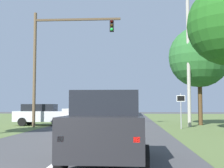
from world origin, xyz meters
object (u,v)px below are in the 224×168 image
object	(u,v)px
red_suv_near	(108,126)
crossing_suv_far	(42,114)
keep_moving_sign	(181,106)
oak_tree_right	(199,57)
utility_pole_right	(189,63)
pickup_truck_lead	(91,119)
traffic_light	(55,52)

from	to	relation	value
red_suv_near	crossing_suv_far	world-z (taller)	red_suv_near
keep_moving_sign	oak_tree_right	world-z (taller)	oak_tree_right
utility_pole_right	crossing_suv_far	bearing A→B (deg)	176.86
pickup_truck_lead	crossing_suv_far	bearing A→B (deg)	118.06
oak_tree_right	utility_pole_right	size ratio (longest dim) A/B	0.83
oak_tree_right	crossing_suv_far	bearing A→B (deg)	-174.46
utility_pole_right	red_suv_near	bearing A→B (deg)	-108.69
traffic_light	crossing_suv_far	bearing A→B (deg)	129.93
oak_tree_right	utility_pole_right	distance (m)	2.44
oak_tree_right	utility_pole_right	world-z (taller)	utility_pole_right
red_suv_near	utility_pole_right	size ratio (longest dim) A/B	0.46
traffic_light	oak_tree_right	bearing A→B (deg)	14.52
pickup_truck_lead	keep_moving_sign	xyz separation A→B (m)	(5.42, 7.35, 0.60)
traffic_light	crossing_suv_far	world-z (taller)	traffic_light
crossing_suv_far	oak_tree_right	bearing A→B (deg)	5.54
crossing_suv_far	utility_pole_right	bearing A→B (deg)	-3.14
keep_moving_sign	crossing_suv_far	world-z (taller)	keep_moving_sign
pickup_truck_lead	oak_tree_right	xyz separation A→B (m)	(7.72, 11.67, 4.78)
oak_tree_right	crossing_suv_far	distance (m)	14.18
oak_tree_right	pickup_truck_lead	bearing A→B (deg)	-123.48
red_suv_near	oak_tree_right	distance (m)	19.13
traffic_light	keep_moving_sign	distance (m)	10.44
pickup_truck_lead	keep_moving_sign	distance (m)	9.15
keep_moving_sign	utility_pole_right	world-z (taller)	utility_pole_right
red_suv_near	pickup_truck_lead	bearing A→B (deg)	102.18
red_suv_near	pickup_truck_lead	distance (m)	5.83
pickup_truck_lead	traffic_light	bearing A→B (deg)	115.21
keep_moving_sign	utility_pole_right	distance (m)	4.31
red_suv_near	keep_moving_sign	world-z (taller)	keep_moving_sign
red_suv_near	pickup_truck_lead	xyz separation A→B (m)	(-1.23, 5.70, -0.07)
pickup_truck_lead	oak_tree_right	bearing A→B (deg)	56.52
pickup_truck_lead	red_suv_near	bearing A→B (deg)	-77.82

